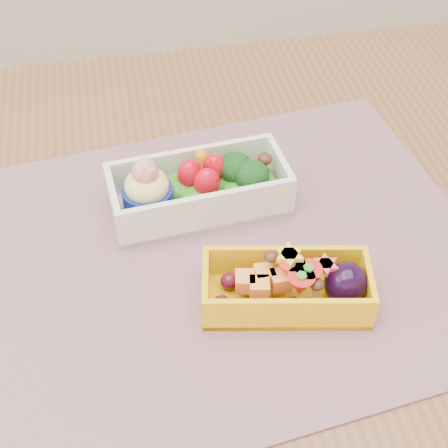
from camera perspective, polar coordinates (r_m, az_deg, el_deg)
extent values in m
cube|color=brown|center=(0.64, 2.60, -4.26)|extent=(1.20, 0.80, 0.04)
cube|color=gray|center=(0.63, -0.58, -2.88)|extent=(0.56, 0.45, 0.00)
cube|color=silver|center=(0.66, -2.22, 3.10)|extent=(0.19, 0.09, 0.05)
ellipsoid|color=green|center=(0.66, -2.20, 2.66)|extent=(0.17, 0.08, 0.02)
cylinder|color=navy|center=(0.65, -6.70, 2.06)|extent=(0.05, 0.05, 0.03)
sphere|color=red|center=(0.63, -6.99, 4.60)|extent=(0.03, 0.03, 0.03)
ellipsoid|color=red|center=(0.66, -2.98, 4.40)|extent=(0.03, 0.02, 0.03)
ellipsoid|color=red|center=(0.65, -1.52, 3.66)|extent=(0.03, 0.02, 0.03)
ellipsoid|color=red|center=(0.66, -0.88, 4.92)|extent=(0.03, 0.02, 0.03)
sphere|color=orange|center=(0.63, -2.00, 6.10)|extent=(0.01, 0.01, 0.01)
ellipsoid|color=black|center=(0.66, 1.00, 5.02)|extent=(0.04, 0.04, 0.03)
ellipsoid|color=black|center=(0.65, 2.50, 4.29)|extent=(0.04, 0.04, 0.03)
ellipsoid|color=#3F2111|center=(0.67, 3.63, 5.78)|extent=(0.02, 0.02, 0.01)
cube|color=yellow|center=(0.58, 5.53, -5.61)|extent=(0.16, 0.09, 0.04)
ellipsoid|color=#4E0E21|center=(0.58, 2.48, -6.33)|extent=(0.08, 0.05, 0.02)
cube|color=orange|center=(0.57, 3.37, -5.02)|extent=(0.04, 0.04, 0.02)
cone|color=red|center=(0.57, 5.91, -4.08)|extent=(0.03, 0.03, 0.02)
cone|color=red|center=(0.57, 7.38, -4.73)|extent=(0.03, 0.03, 0.02)
cone|color=red|center=(0.56, 6.76, -5.42)|extent=(0.03, 0.03, 0.02)
cylinder|color=yellow|center=(0.57, 5.80, -2.76)|extent=(0.03, 0.03, 0.01)
cylinder|color=#E53F5B|center=(0.57, 8.97, -3.60)|extent=(0.02, 0.02, 0.01)
ellipsoid|color=#3F2111|center=(0.58, 4.11, -3.79)|extent=(0.01, 0.01, 0.01)
ellipsoid|color=#3F2111|center=(0.57, 8.15, -5.76)|extent=(0.01, 0.01, 0.01)
ellipsoid|color=black|center=(0.58, 10.73, -5.23)|extent=(0.04, 0.04, 0.04)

